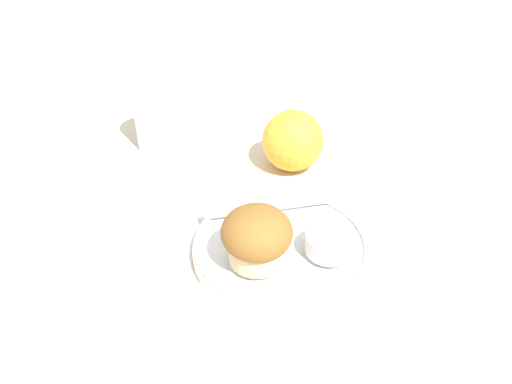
# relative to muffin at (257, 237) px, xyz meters

# --- Properties ---
(ground_plane) EXTENTS (3.00, 3.00, 0.00)m
(ground_plane) POSITION_rel_muffin_xyz_m (0.03, 0.03, -0.05)
(ground_plane) COLOR beige
(plate) EXTENTS (0.20, 0.20, 0.02)m
(plate) POSITION_rel_muffin_xyz_m (0.03, 0.03, -0.04)
(plate) COLOR white
(plate) RESTS_ON ground_plane
(muffin) EXTENTS (0.08, 0.08, 0.06)m
(muffin) POSITION_rel_muffin_xyz_m (0.00, 0.00, 0.00)
(muffin) COLOR beige
(muffin) RESTS_ON plate
(cream_ramekin) EXTENTS (0.05, 0.05, 0.02)m
(cream_ramekin) POSITION_rel_muffin_xyz_m (0.08, 0.00, -0.02)
(cream_ramekin) COLOR silver
(cream_ramekin) RESTS_ON plate
(berry_pair) EXTENTS (0.03, 0.02, 0.02)m
(berry_pair) POSITION_rel_muffin_xyz_m (0.01, 0.06, -0.02)
(berry_pair) COLOR #4C194C
(berry_pair) RESTS_ON plate
(butter_knife) EXTENTS (0.17, 0.03, 0.00)m
(butter_knife) POSITION_rel_muffin_xyz_m (0.03, 0.09, -0.03)
(butter_knife) COLOR silver
(butter_knife) RESTS_ON plate
(orange_fruit) EXTENTS (0.08, 0.08, 0.08)m
(orange_fruit) POSITION_rel_muffin_xyz_m (0.08, 0.20, -0.01)
(orange_fruit) COLOR #F4A82D
(orange_fruit) RESTS_ON ground_plane
(juice_glass) EXTENTS (0.06, 0.06, 0.10)m
(juice_glass) POSITION_rel_muffin_xyz_m (-0.11, 0.28, -0.00)
(juice_glass) COLOR silver
(juice_glass) RESTS_ON ground_plane
(folded_napkin) EXTENTS (0.15, 0.08, 0.01)m
(folded_napkin) POSITION_rel_muffin_xyz_m (-0.15, -0.01, -0.05)
(folded_napkin) COLOR #D19E93
(folded_napkin) RESTS_ON ground_plane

